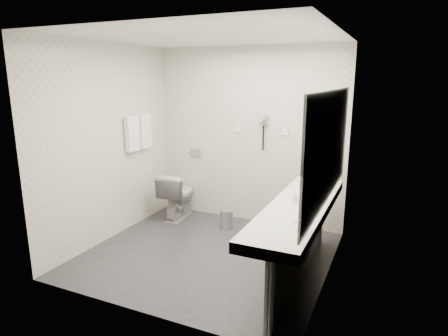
% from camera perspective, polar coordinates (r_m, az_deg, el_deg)
% --- Properties ---
extents(floor, '(2.80, 2.80, 0.00)m').
position_cam_1_polar(floor, '(4.75, -2.45, -12.63)').
color(floor, '#2A2A2F').
rests_on(floor, ground).
extents(ceiling, '(2.80, 2.80, 0.00)m').
position_cam_1_polar(ceiling, '(4.29, -2.80, 18.94)').
color(ceiling, silver).
rests_on(ceiling, wall_back).
extents(wall_back, '(2.80, 0.00, 2.80)m').
position_cam_1_polar(wall_back, '(5.52, 3.53, 4.69)').
color(wall_back, beige).
rests_on(wall_back, floor).
extents(wall_front, '(2.80, 0.00, 2.80)m').
position_cam_1_polar(wall_front, '(3.28, -12.98, -1.69)').
color(wall_front, beige).
rests_on(wall_front, floor).
extents(wall_left, '(0.00, 2.60, 2.60)m').
position_cam_1_polar(wall_left, '(5.13, -16.71, 3.48)').
color(wall_left, beige).
rests_on(wall_left, floor).
extents(wall_right, '(0.00, 2.60, 2.60)m').
position_cam_1_polar(wall_right, '(3.93, 15.89, 0.63)').
color(wall_right, beige).
rests_on(wall_right, floor).
extents(vanity_counter, '(0.55, 2.20, 0.10)m').
position_cam_1_polar(vanity_counter, '(3.91, 11.01, -6.02)').
color(vanity_counter, silver).
rests_on(vanity_counter, floor).
extents(vanity_panel, '(0.03, 2.15, 0.75)m').
position_cam_1_polar(vanity_panel, '(4.07, 11.09, -11.72)').
color(vanity_panel, gray).
rests_on(vanity_panel, floor).
extents(vanity_post_near, '(0.06, 0.06, 0.75)m').
position_cam_1_polar(vanity_post_near, '(3.17, 6.96, -19.29)').
color(vanity_post_near, silver).
rests_on(vanity_post_near, floor).
extents(vanity_post_far, '(0.06, 0.06, 0.75)m').
position_cam_1_polar(vanity_post_far, '(5.01, 14.25, -7.00)').
color(vanity_post_far, silver).
rests_on(vanity_post_far, floor).
extents(mirror, '(0.02, 2.20, 1.05)m').
position_cam_1_polar(mirror, '(3.70, 15.38, 3.06)').
color(mirror, '#B2BCC6').
rests_on(mirror, wall_right).
extents(basin_near, '(0.40, 0.31, 0.05)m').
position_cam_1_polar(basin_near, '(3.31, 8.34, -8.92)').
color(basin_near, white).
rests_on(basin_near, vanity_counter).
extents(basin_far, '(0.40, 0.31, 0.05)m').
position_cam_1_polar(basin_far, '(4.51, 12.99, -3.04)').
color(basin_far, white).
rests_on(basin_far, vanity_counter).
extents(faucet_near, '(0.04, 0.04, 0.15)m').
position_cam_1_polar(faucet_near, '(3.23, 11.75, -7.90)').
color(faucet_near, silver).
rests_on(faucet_near, vanity_counter).
extents(faucet_far, '(0.04, 0.04, 0.15)m').
position_cam_1_polar(faucet_far, '(4.45, 15.51, -2.19)').
color(faucet_far, silver).
rests_on(faucet_far, vanity_counter).
extents(soap_bottle_a, '(0.05, 0.05, 0.10)m').
position_cam_1_polar(soap_bottle_a, '(3.93, 10.54, -4.34)').
color(soap_bottle_a, beige).
rests_on(soap_bottle_a, vanity_counter).
extents(glass_left, '(0.08, 0.08, 0.11)m').
position_cam_1_polar(glass_left, '(4.04, 13.66, -3.94)').
color(glass_left, silver).
rests_on(glass_left, vanity_counter).
extents(toilet, '(0.44, 0.72, 0.70)m').
position_cam_1_polar(toilet, '(5.82, -6.88, -4.05)').
color(toilet, white).
rests_on(toilet, floor).
extents(flush_plate, '(0.18, 0.02, 0.12)m').
position_cam_1_polar(flush_plate, '(5.91, -4.28, 2.30)').
color(flush_plate, '#B2B5BA').
rests_on(flush_plate, wall_back).
extents(pedal_bin, '(0.19, 0.19, 0.26)m').
position_cam_1_polar(pedal_bin, '(5.44, 0.39, -7.68)').
color(pedal_bin, '#B2B5BA').
rests_on(pedal_bin, floor).
extents(bin_lid, '(0.18, 0.18, 0.02)m').
position_cam_1_polar(bin_lid, '(5.39, 0.39, -6.33)').
color(bin_lid, '#B2B5BA').
rests_on(bin_lid, pedal_bin).
extents(towel_rail, '(0.02, 0.62, 0.02)m').
position_cam_1_polar(towel_rail, '(5.49, -12.75, 7.48)').
color(towel_rail, silver).
rests_on(towel_rail, wall_left).
extents(towel_near, '(0.07, 0.24, 0.48)m').
position_cam_1_polar(towel_near, '(5.40, -13.44, 4.99)').
color(towel_near, white).
rests_on(towel_near, towel_rail).
extents(towel_far, '(0.07, 0.24, 0.48)m').
position_cam_1_polar(towel_far, '(5.62, -11.70, 5.40)').
color(towel_far, white).
rests_on(towel_far, towel_rail).
extents(dryer_cradle, '(0.10, 0.04, 0.14)m').
position_cam_1_polar(dryer_cradle, '(5.38, 5.96, 7.09)').
color(dryer_cradle, gray).
rests_on(dryer_cradle, wall_back).
extents(dryer_barrel, '(0.08, 0.14, 0.08)m').
position_cam_1_polar(dryer_barrel, '(5.31, 5.72, 7.34)').
color(dryer_barrel, gray).
rests_on(dryer_barrel, dryer_cradle).
extents(dryer_cord, '(0.02, 0.02, 0.35)m').
position_cam_1_polar(dryer_cord, '(5.40, 5.84, 4.44)').
color(dryer_cord, black).
rests_on(dryer_cord, dryer_cradle).
extents(switch_plate_a, '(0.09, 0.02, 0.09)m').
position_cam_1_polar(switch_plate_a, '(5.55, 2.05, 5.79)').
color(switch_plate_a, white).
rests_on(switch_plate_a, wall_back).
extents(switch_plate_b, '(0.09, 0.02, 0.09)m').
position_cam_1_polar(switch_plate_b, '(5.33, 9.05, 5.31)').
color(switch_plate_b, white).
rests_on(switch_plate_b, wall_back).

